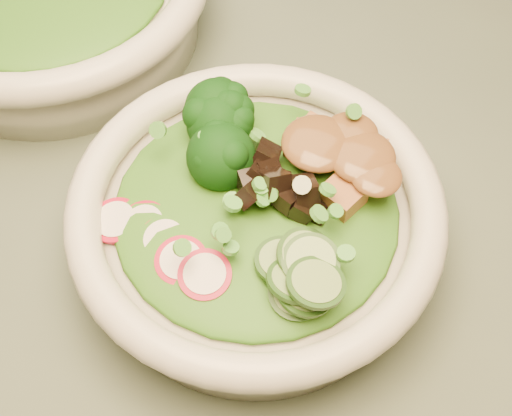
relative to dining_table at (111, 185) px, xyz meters
The scene contains 11 objects.
floor 0.64m from the dining_table, ahead, with size 4.00×4.00×0.00m, color #58311E.
dining_table is the anchor object (origin of this frame).
salad_bowl 0.26m from the dining_table, 11.80° to the right, with size 0.28×0.28×0.08m.
lettuce_bed 0.27m from the dining_table, 11.80° to the right, with size 0.21×0.21×0.02m, color #306415.
broccoli_florets 0.24m from the dining_table, ahead, with size 0.08×0.07×0.05m, color black, non-canonical shape.
radish_slices 0.27m from the dining_table, 30.96° to the right, with size 0.11×0.04×0.02m, color #B10D2B, non-canonical shape.
cucumber_slices 0.33m from the dining_table, 16.09° to the right, with size 0.07×0.07×0.04m, color #7FAB5F, non-canonical shape.
mushroom_heap 0.29m from the dining_table, ahead, with size 0.07×0.07×0.04m, color black, non-canonical shape.
tofu_cubes 0.30m from the dining_table, ahead, with size 0.09×0.06×0.04m, color #985E32, non-canonical shape.
peanut_sauce 0.31m from the dining_table, ahead, with size 0.07×0.06×0.02m, color brown.
scallion_garnish 0.29m from the dining_table, 11.80° to the right, with size 0.20×0.20×0.02m, color #50A53A, non-canonical shape.
Camera 1 is at (0.35, -0.29, 1.25)m, focal length 50.00 mm.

